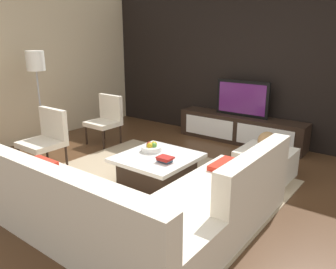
{
  "coord_description": "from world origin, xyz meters",
  "views": [
    {
      "loc": [
        2.52,
        -3.12,
        1.91
      ],
      "look_at": [
        -0.24,
        0.52,
        0.55
      ],
      "focal_mm": 35.91,
      "sensor_mm": 36.0,
      "label": 1
    }
  ],
  "objects_px": {
    "television": "(242,98)",
    "coffee_table": "(157,168)",
    "fruit_bowl": "(152,148)",
    "sectional_couch": "(141,206)",
    "media_console": "(240,129)",
    "decorative_ball": "(267,141)",
    "book_stack": "(165,159)",
    "accent_chair_far": "(107,117)",
    "ottoman": "(265,164)",
    "accent_chair_near": "(47,135)",
    "floor_lamp": "(36,68)"
  },
  "relations": [
    {
      "from": "floor_lamp",
      "to": "book_stack",
      "type": "xyz_separation_m",
      "value": [
        2.71,
        -0.05,
        -0.96
      ]
    },
    {
      "from": "floor_lamp",
      "to": "book_stack",
      "type": "bearing_deg",
      "value": -0.97
    },
    {
      "from": "sectional_couch",
      "to": "book_stack",
      "type": "xyz_separation_m",
      "value": [
        -0.4,
        0.89,
        0.14
      ]
    },
    {
      "from": "media_console",
      "to": "television",
      "type": "bearing_deg",
      "value": 90.0
    },
    {
      "from": "accent_chair_near",
      "to": "fruit_bowl",
      "type": "relative_size",
      "value": 3.11
    },
    {
      "from": "accent_chair_near",
      "to": "decorative_ball",
      "type": "height_order",
      "value": "accent_chair_near"
    },
    {
      "from": "sectional_couch",
      "to": "decorative_ball",
      "type": "xyz_separation_m",
      "value": [
        0.46,
        2.05,
        0.25
      ]
    },
    {
      "from": "sectional_couch",
      "to": "ottoman",
      "type": "xyz_separation_m",
      "value": [
        0.46,
        2.05,
        -0.08
      ]
    },
    {
      "from": "ottoman",
      "to": "fruit_bowl",
      "type": "distance_m",
      "value": 1.59
    },
    {
      "from": "ottoman",
      "to": "accent_chair_far",
      "type": "height_order",
      "value": "accent_chair_far"
    },
    {
      "from": "media_console",
      "to": "decorative_ball",
      "type": "height_order",
      "value": "decorative_ball"
    },
    {
      "from": "television",
      "to": "book_stack",
      "type": "xyz_separation_m",
      "value": [
        0.12,
        -2.42,
        -0.4
      ]
    },
    {
      "from": "media_console",
      "to": "floor_lamp",
      "type": "relative_size",
      "value": 1.42
    },
    {
      "from": "media_console",
      "to": "book_stack",
      "type": "height_order",
      "value": "media_console"
    },
    {
      "from": "coffee_table",
      "to": "accent_chair_near",
      "type": "height_order",
      "value": "accent_chair_near"
    },
    {
      "from": "floor_lamp",
      "to": "decorative_ball",
      "type": "distance_m",
      "value": 3.84
    },
    {
      "from": "sectional_couch",
      "to": "fruit_bowl",
      "type": "distance_m",
      "value": 1.38
    },
    {
      "from": "sectional_couch",
      "to": "fruit_bowl",
      "type": "relative_size",
      "value": 8.91
    },
    {
      "from": "accent_chair_far",
      "to": "decorative_ball",
      "type": "xyz_separation_m",
      "value": [
        2.91,
        0.22,
        0.04
      ]
    },
    {
      "from": "sectional_couch",
      "to": "accent_chair_near",
      "type": "bearing_deg",
      "value": 168.04
    },
    {
      "from": "fruit_bowl",
      "to": "sectional_couch",
      "type": "bearing_deg",
      "value": -54.43
    },
    {
      "from": "ottoman",
      "to": "decorative_ball",
      "type": "distance_m",
      "value": 0.33
    },
    {
      "from": "media_console",
      "to": "fruit_bowl",
      "type": "height_order",
      "value": "fruit_bowl"
    },
    {
      "from": "television",
      "to": "book_stack",
      "type": "bearing_deg",
      "value": -87.16
    },
    {
      "from": "sectional_couch",
      "to": "media_console",
      "type": "bearing_deg",
      "value": 98.87
    },
    {
      "from": "coffee_table",
      "to": "television",
      "type": "bearing_deg",
      "value": 87.51
    },
    {
      "from": "accent_chair_far",
      "to": "book_stack",
      "type": "distance_m",
      "value": 2.25
    },
    {
      "from": "media_console",
      "to": "coffee_table",
      "type": "relative_size",
      "value": 2.41
    },
    {
      "from": "accent_chair_near",
      "to": "ottoman",
      "type": "bearing_deg",
      "value": 37.17
    },
    {
      "from": "television",
      "to": "coffee_table",
      "type": "distance_m",
      "value": 2.38
    },
    {
      "from": "media_console",
      "to": "fruit_bowl",
      "type": "distance_m",
      "value": 2.22
    },
    {
      "from": "media_console",
      "to": "coffee_table",
      "type": "distance_m",
      "value": 2.3
    },
    {
      "from": "television",
      "to": "decorative_ball",
      "type": "xyz_separation_m",
      "value": [
        0.98,
        -1.26,
        -0.29
      ]
    },
    {
      "from": "decorative_ball",
      "to": "media_console",
      "type": "bearing_deg",
      "value": 127.84
    },
    {
      "from": "ottoman",
      "to": "accent_chair_near",
      "type": "bearing_deg",
      "value": -150.29
    },
    {
      "from": "floor_lamp",
      "to": "decorative_ball",
      "type": "height_order",
      "value": "floor_lamp"
    },
    {
      "from": "accent_chair_near",
      "to": "accent_chair_far",
      "type": "height_order",
      "value": "same"
    },
    {
      "from": "coffee_table",
      "to": "accent_chair_near",
      "type": "bearing_deg",
      "value": -162.31
    },
    {
      "from": "sectional_couch",
      "to": "accent_chair_far",
      "type": "relative_size",
      "value": 2.87
    },
    {
      "from": "television",
      "to": "accent_chair_far",
      "type": "xyz_separation_m",
      "value": [
        -1.93,
        -1.49,
        -0.33
      ]
    },
    {
      "from": "coffee_table",
      "to": "ottoman",
      "type": "xyz_separation_m",
      "value": [
        1.08,
        1.03,
        -0.0
      ]
    },
    {
      "from": "ottoman",
      "to": "fruit_bowl",
      "type": "height_order",
      "value": "fruit_bowl"
    },
    {
      "from": "television",
      "to": "decorative_ball",
      "type": "relative_size",
      "value": 3.82
    },
    {
      "from": "media_console",
      "to": "television",
      "type": "distance_m",
      "value": 0.57
    },
    {
      "from": "floor_lamp",
      "to": "book_stack",
      "type": "relative_size",
      "value": 8.17
    },
    {
      "from": "coffee_table",
      "to": "floor_lamp",
      "type": "xyz_separation_m",
      "value": [
        -2.49,
        -0.07,
        1.18
      ]
    },
    {
      "from": "television",
      "to": "accent_chair_far",
      "type": "relative_size",
      "value": 1.14
    },
    {
      "from": "sectional_couch",
      "to": "decorative_ball",
      "type": "relative_size",
      "value": 9.64
    },
    {
      "from": "television",
      "to": "floor_lamp",
      "type": "relative_size",
      "value": 0.59
    },
    {
      "from": "media_console",
      "to": "television",
      "type": "relative_size",
      "value": 2.38
    }
  ]
}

